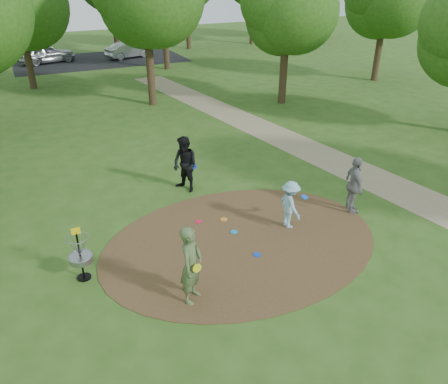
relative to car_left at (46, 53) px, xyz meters
name	(u,v)px	position (x,y,z in m)	size (l,w,h in m)	color
ground	(242,242)	(2.23, -30.58, -0.77)	(100.00, 100.00, 0.00)	#2D5119
dirt_clearing	(242,241)	(2.23, -30.58, -0.76)	(8.40, 8.40, 0.02)	#47301C
footpath	(365,175)	(8.73, -28.58, -0.76)	(2.00, 40.00, 0.01)	#8C7A5B
parking_lot	(100,60)	(4.23, -0.58, -0.76)	(14.00, 8.00, 0.01)	black
player_observer_with_disc	(191,265)	(-0.02, -32.26, 0.26)	(0.87, 0.88, 2.05)	#4F6339
player_throwing_with_disc	(290,205)	(3.96, -30.45, 0.01)	(1.00, 1.02, 1.54)	#88B9CB
player_walking_with_disc	(185,164)	(1.97, -26.73, 0.25)	(1.10, 1.21, 2.03)	black
player_waiting_with_disc	(354,185)	(6.32, -30.56, 0.20)	(0.81, 1.22, 1.93)	gray
disc_ground_cyan	(234,232)	(2.24, -30.04, -0.74)	(0.22, 0.22, 0.02)	#1789BC
disc_ground_blue	(257,255)	(2.29, -31.38, -0.74)	(0.22, 0.22, 0.02)	blue
disc_ground_red	(199,222)	(1.50, -29.02, -0.74)	(0.22, 0.22, 0.02)	red
car_left	(46,53)	(0.00, 0.00, 0.00)	(1.81, 4.49, 1.53)	#A8ACB0
car_right	(129,50)	(6.72, -0.78, -0.11)	(1.39, 3.99, 1.32)	#A0A3A7
disc_ground_orange	(224,219)	(2.29, -29.24, -0.74)	(0.22, 0.22, 0.02)	orange
disc_golf_basket	(79,250)	(-2.27, -30.28, 0.11)	(0.63, 0.63, 1.54)	black
tree_ring	(180,22)	(3.95, -21.50, 4.35)	(37.03, 45.04, 8.51)	#332316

